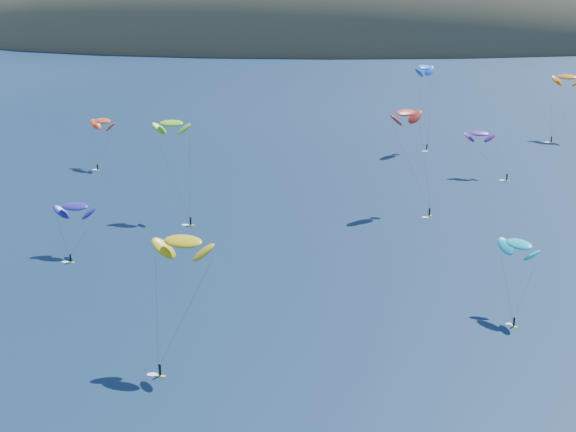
{
  "coord_description": "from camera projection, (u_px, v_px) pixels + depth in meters",
  "views": [
    {
      "loc": [
        -11.76,
        -64.41,
        55.1
      ],
      "look_at": [
        -13.26,
        80.0,
        9.0
      ],
      "focal_mm": 50.0,
      "sensor_mm": 36.0,
      "label": 1
    }
  ],
  "objects": [
    {
      "name": "island",
      "position": [
        363.0,
        50.0,
        616.56
      ],
      "size": [
        730.0,
        300.0,
        210.0
      ],
      "color": "#3D3526",
      "rests_on": "ground"
    },
    {
      "name": "kitesurfer_1",
      "position": [
        103.0,
        121.0,
        221.87
      ],
      "size": [
        9.4,
        10.31,
        15.18
      ],
      "rotation": [
        0.0,
        0.0,
        -0.62
      ],
      "color": "#BCEF1A",
      "rests_on": "ground"
    },
    {
      "name": "kitesurfer_2",
      "position": [
        183.0,
        242.0,
        111.81
      ],
      "size": [
        9.52,
        9.7,
        20.16
      ],
      "rotation": [
        0.0,
        0.0,
        -0.28
      ],
      "color": "#BCEF1A",
      "rests_on": "ground"
    },
    {
      "name": "kitesurfer_3",
      "position": [
        171.0,
        123.0,
        177.81
      ],
      "size": [
        9.87,
        12.44,
        22.97
      ],
      "rotation": [
        0.0,
        0.0,
        -0.12
      ],
      "color": "#BCEF1A",
      "rests_on": "ground"
    },
    {
      "name": "kitesurfer_4",
      "position": [
        425.0,
        67.0,
        239.71
      ],
      "size": [
        8.74,
        9.64,
        27.2
      ],
      "rotation": [
        0.0,
        0.0,
        0.92
      ],
      "color": "#BCEF1A",
      "rests_on": "ground"
    },
    {
      "name": "kitesurfer_5",
      "position": [
        519.0,
        244.0,
        128.73
      ],
      "size": [
        7.27,
        10.76,
        13.77
      ],
      "rotation": [
        0.0,
        0.0,
        -0.95
      ],
      "color": "#BCEF1A",
      "rests_on": "ground"
    },
    {
      "name": "kitesurfer_6",
      "position": [
        480.0,
        134.0,
        212.83
      ],
      "size": [
        11.29,
        8.77,
        13.42
      ],
      "rotation": [
        0.0,
        0.0,
        -0.15
      ],
      "color": "#BCEF1A",
      "rests_on": "ground"
    },
    {
      "name": "kitesurfer_9",
      "position": [
        406.0,
        113.0,
        180.91
      ],
      "size": [
        10.82,
        12.12,
        24.85
      ],
      "rotation": [
        0.0,
        0.0,
        0.69
      ],
      "color": "#BCEF1A",
      "rests_on": "ground"
    },
    {
      "name": "kitesurfer_10",
      "position": [
        75.0,
        206.0,
        156.48
      ],
      "size": [
        8.79,
        9.26,
        11.63
      ],
      "rotation": [
        0.0,
        0.0,
        -0.17
      ],
      "color": "#BCEF1A",
      "rests_on": "ground"
    },
    {
      "name": "kitesurfer_11",
      "position": [
        568.0,
        77.0,
        256.52
      ],
      "size": [
        12.25,
        14.3,
        22.24
      ],
      "rotation": [
        0.0,
        0.0,
        -0.58
      ],
      "color": "#BCEF1A",
      "rests_on": "ground"
    }
  ]
}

